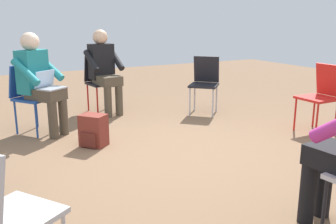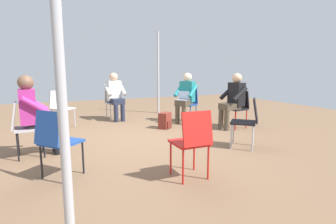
{
  "view_description": "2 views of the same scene",
  "coord_description": "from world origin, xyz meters",
  "px_view_note": "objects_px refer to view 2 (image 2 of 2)",
  "views": [
    {
      "loc": [
        1.8,
        3.21,
        1.4
      ],
      "look_at": [
        0.19,
        0.19,
        0.54
      ],
      "focal_mm": 40.0,
      "sensor_mm": 36.0,
      "label": 1
    },
    {
      "loc": [
        -4.68,
        1.58,
        1.32
      ],
      "look_at": [
        -0.31,
        -0.37,
        0.54
      ],
      "focal_mm": 28.0,
      "sensor_mm": 36.0,
      "label": 2
    }
  ],
  "objects_px": {
    "chair_west": "(192,139)",
    "person_in_black": "(233,98)",
    "chair_north": "(24,125)",
    "chair_southwest": "(248,119)",
    "person_in_white": "(115,94)",
    "chair_northwest": "(56,139)",
    "backpack_near_laptop_user": "(165,121)",
    "chair_northeast": "(61,106)",
    "chair_southeast": "(189,102)",
    "person_with_laptop": "(186,95)",
    "person_in_magenta": "(35,111)",
    "chair_east": "(113,101)",
    "chair_south": "(238,106)"
  },
  "relations": [
    {
      "from": "chair_southeast",
      "to": "person_in_black",
      "type": "distance_m",
      "value": 1.26
    },
    {
      "from": "chair_west",
      "to": "person_in_white",
      "type": "xyz_separation_m",
      "value": [
        4.14,
        -0.03,
        0.2
      ]
    },
    {
      "from": "chair_north",
      "to": "backpack_near_laptop_user",
      "type": "bearing_deg",
      "value": 104.58
    },
    {
      "from": "chair_north",
      "to": "backpack_near_laptop_user",
      "type": "xyz_separation_m",
      "value": [
        0.94,
        -2.72,
        -0.34
      ]
    },
    {
      "from": "chair_southeast",
      "to": "person_with_laptop",
      "type": "xyz_separation_m",
      "value": [
        -0.1,
        0.14,
        0.2
      ]
    },
    {
      "from": "person_in_magenta",
      "to": "chair_east",
      "type": "bearing_deg",
      "value": 140.95
    },
    {
      "from": "chair_southeast",
      "to": "person_with_laptop",
      "type": "relative_size",
      "value": 0.69
    },
    {
      "from": "chair_south",
      "to": "person_with_laptop",
      "type": "bearing_deg",
      "value": 31.27
    },
    {
      "from": "chair_south",
      "to": "backpack_near_laptop_user",
      "type": "xyz_separation_m",
      "value": [
        0.6,
        1.56,
        -0.34
      ]
    },
    {
      "from": "chair_northeast",
      "to": "backpack_near_laptop_user",
      "type": "height_order",
      "value": "chair_northeast"
    },
    {
      "from": "chair_north",
      "to": "person_in_black",
      "type": "bearing_deg",
      "value": 89.94
    },
    {
      "from": "person_in_white",
      "to": "backpack_near_laptop_user",
      "type": "distance_m",
      "value": 1.74
    },
    {
      "from": "chair_east",
      "to": "backpack_near_laptop_user",
      "type": "distance_m",
      "value": 1.84
    },
    {
      "from": "chair_northeast",
      "to": "person_in_white",
      "type": "relative_size",
      "value": 0.69
    },
    {
      "from": "person_in_black",
      "to": "chair_northwest",
      "type": "bearing_deg",
      "value": 103.31
    },
    {
      "from": "person_in_magenta",
      "to": "chair_south",
      "type": "bearing_deg",
      "value": 90.05
    },
    {
      "from": "chair_northwest",
      "to": "person_with_laptop",
      "type": "bearing_deg",
      "value": 87.57
    },
    {
      "from": "chair_northeast",
      "to": "person_in_black",
      "type": "xyz_separation_m",
      "value": [
        -1.73,
        -3.52,
        0.2
      ]
    },
    {
      "from": "backpack_near_laptop_user",
      "to": "chair_northwest",
      "type": "bearing_deg",
      "value": 131.25
    },
    {
      "from": "chair_northwest",
      "to": "chair_west",
      "type": "height_order",
      "value": "same"
    },
    {
      "from": "chair_west",
      "to": "chair_southwest",
      "type": "bearing_deg",
      "value": 26.69
    },
    {
      "from": "person_in_white",
      "to": "chair_north",
      "type": "bearing_deg",
      "value": 44.66
    },
    {
      "from": "chair_southeast",
      "to": "chair_east",
      "type": "bearing_deg",
      "value": 21.43
    },
    {
      "from": "chair_east",
      "to": "person_with_laptop",
      "type": "bearing_deg",
      "value": 135.81
    },
    {
      "from": "chair_southwest",
      "to": "person_in_white",
      "type": "xyz_separation_m",
      "value": [
        3.39,
        1.46,
        0.2
      ]
    },
    {
      "from": "chair_northwest",
      "to": "person_in_white",
      "type": "relative_size",
      "value": 0.69
    },
    {
      "from": "chair_south",
      "to": "person_in_white",
      "type": "height_order",
      "value": "person_in_white"
    },
    {
      "from": "chair_northwest",
      "to": "chair_north",
      "type": "distance_m",
      "value": 1.15
    },
    {
      "from": "person_in_black",
      "to": "chair_west",
      "type": "bearing_deg",
      "value": 125.87
    },
    {
      "from": "chair_southeast",
      "to": "person_in_magenta",
      "type": "xyz_separation_m",
      "value": [
        -1.45,
        3.44,
        0.2
      ]
    },
    {
      "from": "chair_northeast",
      "to": "chair_northwest",
      "type": "bearing_deg",
      "value": 53.01
    },
    {
      "from": "chair_north",
      "to": "chair_west",
      "type": "distance_m",
      "value": 2.59
    },
    {
      "from": "chair_northwest",
      "to": "chair_southeast",
      "type": "height_order",
      "value": "same"
    },
    {
      "from": "chair_northwest",
      "to": "backpack_near_laptop_user",
      "type": "relative_size",
      "value": 2.36
    },
    {
      "from": "chair_east",
      "to": "person_with_laptop",
      "type": "relative_size",
      "value": 0.69
    },
    {
      "from": "chair_west",
      "to": "person_in_black",
      "type": "relative_size",
      "value": 0.69
    },
    {
      "from": "chair_northwest",
      "to": "chair_west",
      "type": "xyz_separation_m",
      "value": [
        -0.68,
        -1.48,
        0.0
      ]
    },
    {
      "from": "chair_southwest",
      "to": "chair_west",
      "type": "xyz_separation_m",
      "value": [
        -0.75,
        1.49,
        0.0
      ]
    },
    {
      "from": "chair_north",
      "to": "chair_east",
      "type": "height_order",
      "value": "same"
    },
    {
      "from": "person_with_laptop",
      "to": "backpack_near_laptop_user",
      "type": "relative_size",
      "value": 3.44
    },
    {
      "from": "chair_southeast",
      "to": "person_in_magenta",
      "type": "height_order",
      "value": "person_in_magenta"
    },
    {
      "from": "person_in_magenta",
      "to": "person_with_laptop",
      "type": "bearing_deg",
      "value": 107.72
    },
    {
      "from": "chair_north",
      "to": "chair_east",
      "type": "relative_size",
      "value": 1.0
    },
    {
      "from": "chair_northeast",
      "to": "chair_southwest",
      "type": "distance_m",
      "value": 4.14
    },
    {
      "from": "chair_north",
      "to": "chair_east",
      "type": "bearing_deg",
      "value": 138.63
    },
    {
      "from": "person_in_black",
      "to": "person_in_white",
      "type": "distance_m",
      "value": 3.01
    },
    {
      "from": "chair_northwest",
      "to": "person_with_laptop",
      "type": "height_order",
      "value": "person_with_laptop"
    },
    {
      "from": "chair_east",
      "to": "person_in_black",
      "type": "xyz_separation_m",
      "value": [
        -2.24,
        -2.2,
        0.2
      ]
    },
    {
      "from": "chair_east",
      "to": "chair_southeast",
      "type": "bearing_deg",
      "value": 140.45
    },
    {
      "from": "chair_northeast",
      "to": "person_with_laptop",
      "type": "xyz_separation_m",
      "value": [
        -0.69,
        -2.88,
        0.2
      ]
    }
  ]
}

